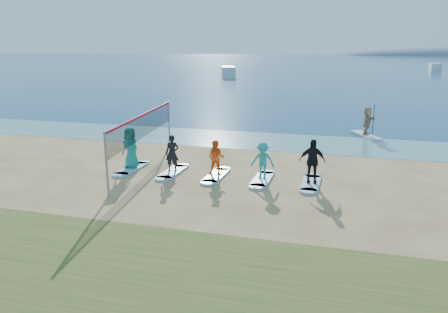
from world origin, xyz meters
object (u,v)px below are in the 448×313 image
(student_1, at_px, (172,153))
(surfboard_4, at_px, (311,183))
(student_4, at_px, (312,161))
(student_0, at_px, (131,148))
(student_3, at_px, (263,161))
(surfboard_0, at_px, (132,169))
(volleyball_net, at_px, (144,126))
(surfboard_1, at_px, (173,172))
(paddleboard, at_px, (366,135))
(boat_offshore_b, at_px, (435,70))
(boat_offshore_a, at_px, (228,78))
(surfboard_2, at_px, (216,175))
(surfboard_3, at_px, (262,179))
(student_2, at_px, (216,158))
(paddleboarder, at_px, (367,121))

(student_1, xyz_separation_m, surfboard_4, (6.06, 0.00, -0.85))
(surfboard_4, xyz_separation_m, student_4, (0.00, 0.00, 0.94))
(student_0, height_order, student_3, student_0)
(student_3, bearing_deg, surfboard_0, 179.46)
(volleyball_net, height_order, surfboard_1, volleyball_net)
(student_3, distance_m, student_4, 2.02)
(paddleboard, xyz_separation_m, student_3, (-4.48, -10.92, 0.80))
(boat_offshore_b, height_order, student_0, student_0)
(volleyball_net, xyz_separation_m, student_1, (1.70, -0.77, -1.01))
(surfboard_0, bearing_deg, student_4, 0.00)
(boat_offshore_b, height_order, student_4, student_4)
(boat_offshore_a, bearing_deg, surfboard_0, -97.20)
(student_3, relative_size, student_4, 0.86)
(paddleboard, bearing_deg, surfboard_2, -145.70)
(boat_offshore_a, xyz_separation_m, student_1, (13.92, -59.94, 0.90))
(paddleboard, distance_m, surfboard_1, 13.85)
(paddleboard, distance_m, boat_offshore_a, 53.91)
(surfboard_4, bearing_deg, surfboard_3, 180.00)
(boat_offshore_a, relative_size, student_3, 4.46)
(student_0, distance_m, student_2, 4.04)
(volleyball_net, distance_m, student_1, 2.12)
(student_1, relative_size, student_2, 1.08)
(volleyball_net, bearing_deg, surfboard_2, -11.69)
(student_3, bearing_deg, student_2, 179.46)
(paddleboarder, distance_m, student_2, 12.71)
(volleyball_net, distance_m, boat_offshore_b, 101.45)
(surfboard_2, distance_m, student_3, 2.18)
(paddleboard, height_order, surfboard_4, paddleboard)
(paddleboarder, xyz_separation_m, surfboard_0, (-10.54, -10.92, -0.93))
(student_1, distance_m, student_3, 4.04)
(student_4, bearing_deg, paddleboard, 69.47)
(boat_offshore_a, xyz_separation_m, surfboard_0, (11.90, -59.94, 0.04))
(paddleboarder, xyz_separation_m, student_3, (-4.48, -10.92, -0.12))
(surfboard_0, height_order, surfboard_1, same)
(surfboard_1, distance_m, surfboard_4, 6.06)
(boat_offshore_b, xyz_separation_m, student_4, (-20.55, -98.18, 0.99))
(surfboard_2, bearing_deg, paddleboarder, 59.24)
(paddleboard, bearing_deg, boat_offshore_b, 53.35)
(surfboard_1, height_order, surfboard_4, same)
(paddleboarder, bearing_deg, surfboard_0, 154.86)
(boat_offshore_b, relative_size, surfboard_4, 2.70)
(boat_offshore_a, bearing_deg, paddleboarder, -83.83)
(student_1, distance_m, student_2, 2.02)
(student_3, bearing_deg, paddleboarder, 67.16)
(student_1, xyz_separation_m, surfboard_3, (4.04, 0.00, -0.85))
(paddleboarder, bearing_deg, student_4, -173.85)
(volleyball_net, height_order, surfboard_0, volleyball_net)
(paddleboard, relative_size, surfboard_1, 1.36)
(boat_offshore_a, bearing_deg, volleyball_net, -96.76)
(student_1, height_order, surfboard_2, student_1)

